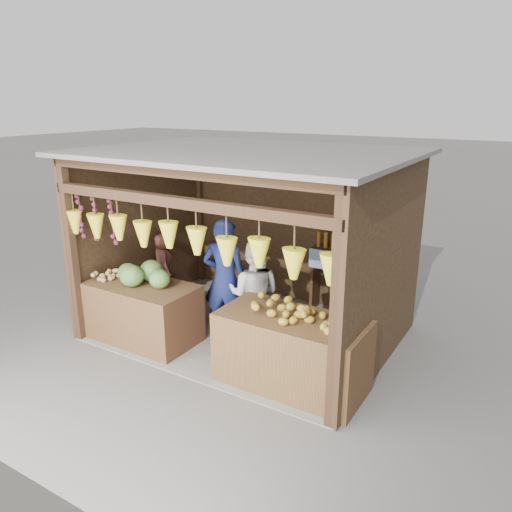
{
  "coord_description": "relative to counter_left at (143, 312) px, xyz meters",
  "views": [
    {
      "loc": [
        3.6,
        -5.68,
        3.31
      ],
      "look_at": [
        0.2,
        -0.1,
        1.24
      ],
      "focal_mm": 35.0,
      "sensor_mm": 36.0,
      "label": 1
    }
  ],
  "objects": [
    {
      "name": "ground",
      "position": [
        1.14,
        0.98,
        -0.42
      ],
      "size": [
        80.0,
        80.0,
        0.0
      ],
      "primitive_type": "plane",
      "color": "#514F49",
      "rests_on": "ground"
    },
    {
      "name": "stall_structure",
      "position": [
        1.11,
        0.94,
        1.24
      ],
      "size": [
        4.3,
        3.3,
        2.66
      ],
      "color": "slate",
      "rests_on": "ground"
    },
    {
      "name": "back_shelf",
      "position": [
        2.19,
        2.26,
        0.45
      ],
      "size": [
        1.25,
        0.32,
        1.32
      ],
      "color": "#382314",
      "rests_on": "ground"
    },
    {
      "name": "counter_left",
      "position": [
        0.0,
        0.0,
        0.0
      ],
      "size": [
        1.55,
        0.85,
        0.84
      ],
      "primitive_type": "cube",
      "color": "#4C2B19",
      "rests_on": "ground"
    },
    {
      "name": "counter_right",
      "position": [
        2.36,
        0.02,
        0.03
      ],
      "size": [
        1.75,
        0.85,
        0.89
      ],
      "primitive_type": "cube",
      "color": "#452C17",
      "rests_on": "ground"
    },
    {
      "name": "stool",
      "position": [
        -0.57,
        1.11,
        -0.28
      ],
      "size": [
        0.29,
        0.29,
        0.28
      ],
      "primitive_type": "cube",
      "color": "black",
      "rests_on": "ground"
    },
    {
      "name": "man_standing",
      "position": [
        0.96,
        0.67,
        0.46
      ],
      "size": [
        0.73,
        0.57,
        1.77
      ],
      "primitive_type": "imported",
      "rotation": [
        0.0,
        0.0,
        3.39
      ],
      "color": "#131B48",
      "rests_on": "ground"
    },
    {
      "name": "woman_standing",
      "position": [
        1.45,
        0.66,
        0.35
      ],
      "size": [
        0.87,
        0.76,
        1.54
      ],
      "primitive_type": "imported",
      "rotation": [
        0.0,
        0.0,
        3.41
      ],
      "color": "silver",
      "rests_on": "ground"
    },
    {
      "name": "vendor_seated",
      "position": [
        -0.57,
        1.11,
        0.34
      ],
      "size": [
        0.56,
        0.54,
        0.98
      ],
      "primitive_type": "imported",
      "rotation": [
        0.0,
        0.0,
        2.44
      ],
      "color": "#512920",
      "rests_on": "stool"
    },
    {
      "name": "melon_pile",
      "position": [
        -0.01,
        0.04,
        0.58
      ],
      "size": [
        1.0,
        0.5,
        0.32
      ],
      "primitive_type": null,
      "color": "#1B4412",
      "rests_on": "counter_left"
    },
    {
      "name": "tanfruit_pile",
      "position": [
        -0.58,
        -0.09,
        0.49
      ],
      "size": [
        0.34,
        0.4,
        0.13
      ],
      "primitive_type": null,
      "color": "#9B7A47",
      "rests_on": "counter_left"
    },
    {
      "name": "mango_pile",
      "position": [
        2.45,
        0.04,
        0.58
      ],
      "size": [
        1.4,
        0.64,
        0.22
      ],
      "primitive_type": null,
      "color": "#B36017",
      "rests_on": "counter_right"
    }
  ]
}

